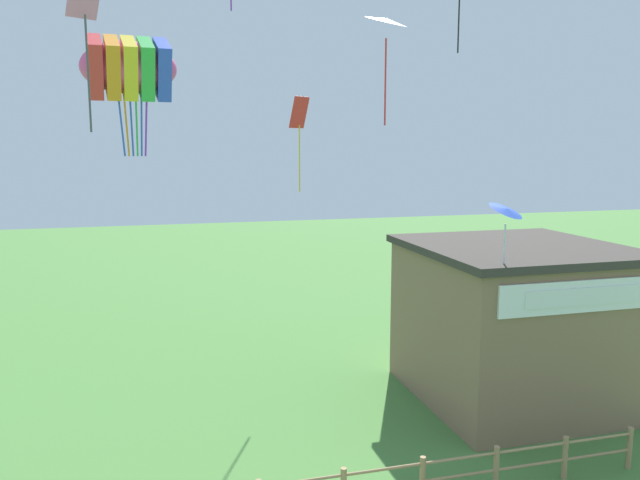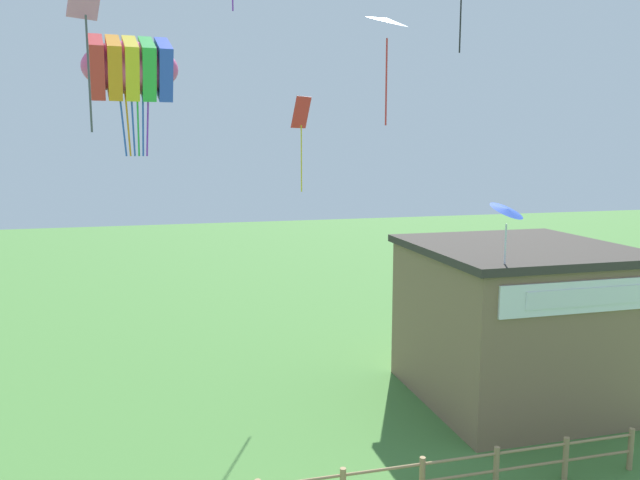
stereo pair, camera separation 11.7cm
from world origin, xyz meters
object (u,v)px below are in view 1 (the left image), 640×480
kite_rainbow_parafoil (129,68)px  kite_white_delta (386,23)px  kite_red_diamond (299,123)px  kite_blue_delta (506,214)px  kite_pink_diamond (85,20)px  seaside_building (514,321)px

kite_rainbow_parafoil → kite_white_delta: bearing=-24.2°
kite_rainbow_parafoil → kite_red_diamond: kite_rainbow_parafoil is taller
kite_rainbow_parafoil → kite_blue_delta: kite_rainbow_parafoil is taller
kite_pink_diamond → kite_blue_delta: bearing=-7.3°
seaside_building → kite_white_delta: size_ratio=2.12×
kite_blue_delta → kite_rainbow_parafoil: bearing=149.8°
kite_white_delta → kite_pink_diamond: (-7.80, -1.07, -0.52)m
kite_red_diamond → kite_pink_diamond: bearing=-131.8°
kite_rainbow_parafoil → kite_blue_delta: bearing=-30.2°
seaside_building → kite_rainbow_parafoil: 14.43m
kite_rainbow_parafoil → kite_white_delta: kite_white_delta is taller
kite_blue_delta → kite_pink_diamond: size_ratio=0.81×
kite_red_diamond → kite_white_delta: bearing=-82.2°
seaside_building → kite_red_diamond: size_ratio=1.83×
kite_pink_diamond → kite_rainbow_parafoil: bearing=78.9°
seaside_building → kite_white_delta: 10.21m
kite_white_delta → kite_red_diamond: (-0.91, 6.63, -2.53)m
seaside_building → kite_red_diamond: bearing=132.2°
kite_red_diamond → kite_blue_delta: bearing=-69.2°
kite_rainbow_parafoil → kite_blue_delta: size_ratio=1.26×
kite_rainbow_parafoil → kite_white_delta: size_ratio=1.17×
kite_pink_diamond → kite_red_diamond: bearing=48.2°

